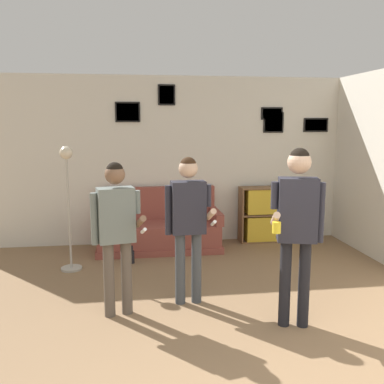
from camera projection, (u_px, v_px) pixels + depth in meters
wall_back at (191, 160)px, 7.01m from camera, size 7.40×0.08×2.70m
couch at (159, 230)px, 6.70m from camera, size 1.91×0.80×0.94m
bookshelf at (271, 214)px, 7.12m from camera, size 1.07×0.30×0.92m
floor_lamp at (68, 196)px, 5.62m from camera, size 0.28×0.28×1.66m
person_player_foreground_left at (116, 224)px, 4.27m from camera, size 0.54×0.42×1.58m
person_player_foreground_center at (188, 216)px, 4.56m from camera, size 0.51×0.43×1.61m
person_watcher_holding_cup at (297, 218)px, 4.01m from camera, size 0.56×0.40×1.74m
bottle_on_floor at (132, 256)px, 6.02m from camera, size 0.07×0.07×0.26m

